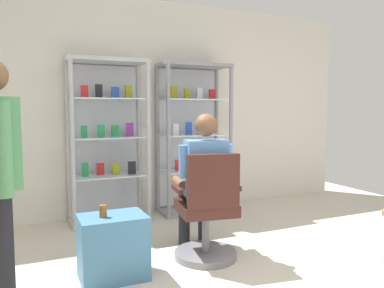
{
  "coord_description": "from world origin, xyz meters",
  "views": [
    {
      "loc": [
        -1.47,
        -1.74,
        1.33
      ],
      "look_at": [
        -0.0,
        1.54,
        1.0
      ],
      "focal_mm": 35.67,
      "sensor_mm": 36.0,
      "label": 1
    }
  ],
  "objects_px": {
    "office_chair": "(208,216)",
    "seated_shopkeeper": "(202,177)",
    "display_cabinet_right": "(192,137)",
    "storage_crate": "(113,247)",
    "display_cabinet_left": "(107,140)",
    "tea_glass": "(103,211)"
  },
  "relations": [
    {
      "from": "display_cabinet_left",
      "to": "office_chair",
      "type": "height_order",
      "value": "display_cabinet_left"
    },
    {
      "from": "display_cabinet_right",
      "to": "seated_shopkeeper",
      "type": "distance_m",
      "value": 1.54
    },
    {
      "from": "storage_crate",
      "to": "display_cabinet_right",
      "type": "bearing_deg",
      "value": 48.93
    },
    {
      "from": "office_chair",
      "to": "tea_glass",
      "type": "bearing_deg",
      "value": -177.58
    },
    {
      "from": "display_cabinet_left",
      "to": "display_cabinet_right",
      "type": "height_order",
      "value": "same"
    },
    {
      "from": "display_cabinet_left",
      "to": "seated_shopkeeper",
      "type": "bearing_deg",
      "value": -68.23
    },
    {
      "from": "display_cabinet_left",
      "to": "seated_shopkeeper",
      "type": "relative_size",
      "value": 1.47
    },
    {
      "from": "display_cabinet_left",
      "to": "tea_glass",
      "type": "bearing_deg",
      "value": -102.91
    },
    {
      "from": "display_cabinet_right",
      "to": "tea_glass",
      "type": "height_order",
      "value": "display_cabinet_right"
    },
    {
      "from": "display_cabinet_right",
      "to": "storage_crate",
      "type": "xyz_separation_m",
      "value": [
        -1.4,
        -1.6,
        -0.71
      ]
    },
    {
      "from": "seated_shopkeeper",
      "to": "storage_crate",
      "type": "bearing_deg",
      "value": -167.99
    },
    {
      "from": "office_chair",
      "to": "display_cabinet_left",
      "type": "bearing_deg",
      "value": 108.9
    },
    {
      "from": "office_chair",
      "to": "seated_shopkeeper",
      "type": "xyz_separation_m",
      "value": [
        0.03,
        0.16,
        0.32
      ]
    },
    {
      "from": "office_chair",
      "to": "display_cabinet_right",
      "type": "bearing_deg",
      "value": 70.54
    },
    {
      "from": "office_chair",
      "to": "storage_crate",
      "type": "height_order",
      "value": "office_chair"
    },
    {
      "from": "seated_shopkeeper",
      "to": "storage_crate",
      "type": "xyz_separation_m",
      "value": [
        -0.87,
        -0.18,
        -0.46
      ]
    },
    {
      "from": "display_cabinet_left",
      "to": "storage_crate",
      "type": "relative_size",
      "value": 3.72
    },
    {
      "from": "display_cabinet_right",
      "to": "seated_shopkeeper",
      "type": "height_order",
      "value": "display_cabinet_right"
    },
    {
      "from": "office_chair",
      "to": "seated_shopkeeper",
      "type": "distance_m",
      "value": 0.36
    },
    {
      "from": "office_chair",
      "to": "storage_crate",
      "type": "distance_m",
      "value": 0.85
    },
    {
      "from": "display_cabinet_left",
      "to": "office_chair",
      "type": "distance_m",
      "value": 1.77
    },
    {
      "from": "display_cabinet_left",
      "to": "display_cabinet_right",
      "type": "distance_m",
      "value": 1.1
    }
  ]
}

